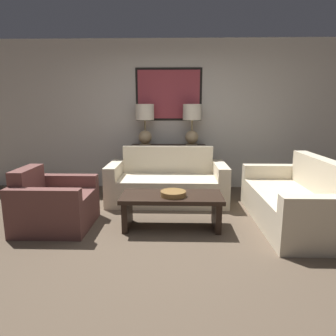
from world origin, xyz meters
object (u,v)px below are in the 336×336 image
object	(u,v)px
decorative_bowl	(173,194)
armchair_near_back_wall	(54,205)
table_lamp_right	(192,121)
console_table	(168,168)
table_lamp_left	(145,121)
coffee_table	(172,203)
couch_by_back_wall	(167,183)
couch_by_side	(295,202)

from	to	relation	value
decorative_bowl	armchair_near_back_wall	xyz separation A→B (m)	(-1.48, 0.05, -0.18)
decorative_bowl	armchair_near_back_wall	bearing A→B (deg)	177.94
table_lamp_right	armchair_near_back_wall	xyz separation A→B (m)	(-1.79, -1.77, -0.97)
console_table	armchair_near_back_wall	bearing A→B (deg)	-127.97
table_lamp_left	coffee_table	bearing A→B (deg)	-74.21
table_lamp_right	coffee_table	xyz separation A→B (m)	(-0.33, -1.76, -0.93)
couch_by_back_wall	coffee_table	size ratio (longest dim) A/B	1.49
couch_by_back_wall	armchair_near_back_wall	world-z (taller)	couch_by_back_wall
table_lamp_right	coffee_table	bearing A→B (deg)	-100.54
console_table	decorative_bowl	size ratio (longest dim) A/B	4.31
coffee_table	decorative_bowl	distance (m)	0.16
couch_by_side	coffee_table	size ratio (longest dim) A/B	1.49
console_table	decorative_bowl	world-z (taller)	console_table
armchair_near_back_wall	console_table	bearing A→B (deg)	52.03
table_lamp_right	armchair_near_back_wall	world-z (taller)	table_lamp_right
couch_by_side	coffee_table	world-z (taller)	couch_by_side
couch_by_side	decorative_bowl	size ratio (longest dim) A/B	5.96
table_lamp_right	couch_by_side	size ratio (longest dim) A/B	0.39
table_lamp_left	decorative_bowl	bearing A→B (deg)	-74.14
table_lamp_left	couch_by_back_wall	xyz separation A→B (m)	(0.41, -0.65, -0.96)
console_table	table_lamp_right	distance (m)	0.94
table_lamp_left	armchair_near_back_wall	bearing A→B (deg)	-118.67
table_lamp_right	armchair_near_back_wall	bearing A→B (deg)	-135.40
decorative_bowl	armchair_near_back_wall	world-z (taller)	armchair_near_back_wall
coffee_table	armchair_near_back_wall	bearing A→B (deg)	-179.76
couch_by_side	coffee_table	xyz separation A→B (m)	(-1.58, -0.18, 0.03)
table_lamp_right	table_lamp_left	bearing A→B (deg)	180.00
console_table	coffee_table	size ratio (longest dim) A/B	1.08
console_table	couch_by_side	world-z (taller)	couch_by_side
table_lamp_right	decorative_bowl	bearing A→B (deg)	-99.62
couch_by_side	armchair_near_back_wall	xyz separation A→B (m)	(-3.05, -0.18, -0.01)
console_table	couch_by_back_wall	world-z (taller)	couch_by_back_wall
coffee_table	couch_by_side	bearing A→B (deg)	6.44
couch_by_side	coffee_table	distance (m)	1.59
decorative_bowl	table_lamp_left	bearing A→B (deg)	105.86
decorative_bowl	coffee_table	bearing A→B (deg)	107.82
couch_by_back_wall	decorative_bowl	world-z (taller)	couch_by_back_wall
table_lamp_left	armchair_near_back_wall	size ratio (longest dim) A/B	0.83
table_lamp_left	couch_by_side	size ratio (longest dim) A/B	0.39
couch_by_back_wall	coffee_table	world-z (taller)	couch_by_back_wall
couch_by_side	decorative_bowl	bearing A→B (deg)	-171.34
table_lamp_left	coffee_table	size ratio (longest dim) A/B	0.58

